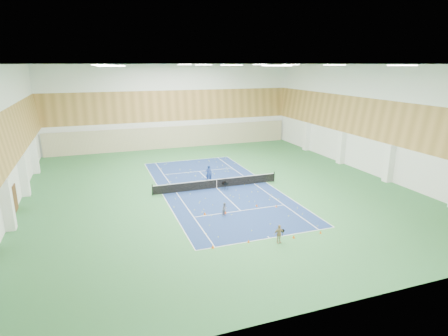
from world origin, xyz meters
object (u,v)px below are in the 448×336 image
object	(u,v)px
child_court	(225,209)
ball_cart	(225,186)
tennis_net	(217,183)
coach	(209,173)
child_apron	(279,234)

from	to	relation	value
child_court	ball_cart	world-z (taller)	child_court
tennis_net	child_court	distance (m)	6.98
tennis_net	ball_cart	world-z (taller)	tennis_net
tennis_net	coach	bearing A→B (deg)	93.01
child_apron	ball_cart	bearing A→B (deg)	85.73
tennis_net	coach	size ratio (longest dim) A/B	7.06
coach	child_apron	size ratio (longest dim) A/B	1.35
coach	child_apron	xyz separation A→B (m)	(0.40, -14.99, -0.24)
child_court	ball_cart	distance (m)	6.36
tennis_net	child_court	size ratio (longest dim) A/B	11.76
tennis_net	ball_cart	size ratio (longest dim) A/B	15.77
tennis_net	coach	world-z (taller)	coach
ball_cart	child_apron	bearing A→B (deg)	-104.52
coach	child_apron	bearing A→B (deg)	110.99
coach	child_court	distance (m)	9.20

